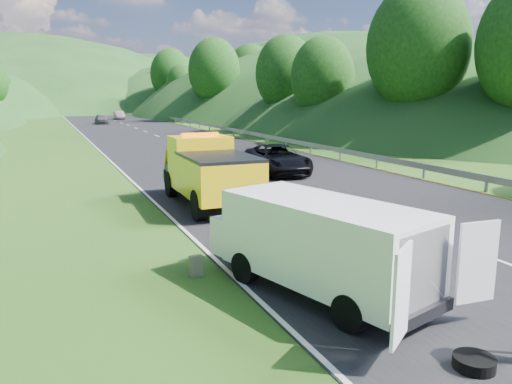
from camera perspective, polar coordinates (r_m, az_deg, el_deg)
name	(u,v)px	position (r m, az deg, el deg)	size (l,w,h in m)	color
ground	(359,253)	(14.36, 11.69, -6.81)	(320.00, 320.00, 0.00)	#38661E
road_surface	(157,136)	(52.46, -11.27, 6.31)	(14.00, 200.00, 0.02)	black
guardrail	(192,126)	(66.33, -7.36, 7.44)	(0.06, 140.00, 1.52)	gray
tree_line_right	(258,121)	(77.68, 0.20, 8.09)	(14.00, 140.00, 14.00)	#25601C
hills_backdrop	(95,108)	(146.60, -17.88, 9.08)	(201.00, 288.60, 44.00)	#2D5B23
tow_truck	(209,171)	(19.73, -5.41, 2.39)	(2.60, 6.53, 2.78)	black
white_van	(318,242)	(11.05, 7.14, -5.65)	(4.11, 6.45, 2.13)	black
woman	(242,263)	(13.23, -1.65, -8.16)	(0.64, 0.47, 1.76)	silver
child	(326,276)	(12.51, 7.98, -9.44)	(0.52, 0.41, 1.07)	tan
suitcase	(196,266)	(12.36, -6.87, -8.39)	(0.32, 0.18, 0.52)	#64614B
spare_tire	(473,369)	(9.28, 23.60, -18.08)	(0.67, 0.67, 0.20)	black
passing_suv	(277,173)	(27.65, 2.41, 2.15)	(2.58, 5.59, 1.55)	black
dist_car_a	(102,124)	(74.16, -17.20, 7.43)	(1.61, 4.01, 1.37)	#454449
dist_car_b	(119,119)	(86.05, -15.35, 8.01)	(1.42, 4.07, 1.34)	#734D53
dist_car_c	(92,115)	(104.75, -18.28, 8.37)	(1.96, 4.82, 1.40)	#905448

